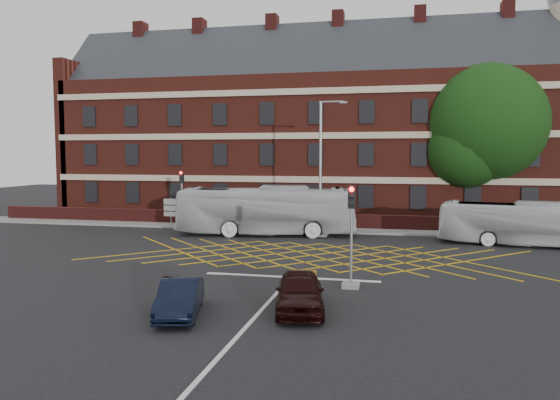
% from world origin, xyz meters
% --- Properties ---
extents(ground, '(120.00, 120.00, 0.00)m').
position_xyz_m(ground, '(0.00, 0.00, 0.00)').
color(ground, black).
rests_on(ground, ground).
extents(victorian_building, '(51.00, 12.17, 20.40)m').
position_xyz_m(victorian_building, '(0.25, 22.00, 7.84)').
color(victorian_building, '#581F16').
rests_on(victorian_building, ground).
extents(boundary_wall, '(56.00, 0.50, 1.10)m').
position_xyz_m(boundary_wall, '(0.00, 13.00, 0.55)').
color(boundary_wall, '#4D1714').
rests_on(boundary_wall, ground).
extents(far_pavement, '(60.00, 3.00, 0.12)m').
position_xyz_m(far_pavement, '(0.00, 12.00, 0.06)').
color(far_pavement, slate).
rests_on(far_pavement, ground).
extents(box_junction_hatching, '(8.22, 8.22, 0.02)m').
position_xyz_m(box_junction_hatching, '(0.00, 2.00, 0.01)').
color(box_junction_hatching, '#CC990C').
rests_on(box_junction_hatching, ground).
extents(stop_line, '(8.00, 0.30, 0.02)m').
position_xyz_m(stop_line, '(0.00, -3.50, 0.01)').
color(stop_line, silver).
rests_on(stop_line, ground).
extents(centre_line, '(0.15, 14.00, 0.02)m').
position_xyz_m(centre_line, '(0.00, -10.00, 0.01)').
color(centre_line, silver).
rests_on(centre_line, ground).
extents(bus_left, '(12.45, 4.60, 3.39)m').
position_xyz_m(bus_left, '(-4.25, 8.76, 1.69)').
color(bus_left, silver).
rests_on(bus_left, ground).
extents(bus_right, '(9.89, 3.67, 2.69)m').
position_xyz_m(bus_right, '(11.91, 7.97, 1.35)').
color(bus_right, silver).
rests_on(bus_right, ground).
extents(car_navy, '(2.23, 3.97, 1.24)m').
position_xyz_m(car_navy, '(-2.60, -9.99, 0.62)').
color(car_navy, black).
rests_on(car_navy, ground).
extents(car_maroon, '(2.40, 4.36, 1.40)m').
position_xyz_m(car_maroon, '(1.35, -8.57, 0.70)').
color(car_maroon, black).
rests_on(car_maroon, ground).
extents(deciduous_tree, '(9.18, 9.18, 12.49)m').
position_xyz_m(deciduous_tree, '(10.97, 17.46, 7.27)').
color(deciduous_tree, black).
rests_on(deciduous_tree, ground).
extents(traffic_light_near, '(0.70, 0.70, 4.27)m').
position_xyz_m(traffic_light_near, '(2.80, -4.81, 1.76)').
color(traffic_light_near, slate).
rests_on(traffic_light_near, ground).
extents(traffic_light_far, '(0.70, 0.70, 4.27)m').
position_xyz_m(traffic_light_far, '(-11.64, 11.65, 1.76)').
color(traffic_light_far, slate).
rests_on(traffic_light_far, ground).
extents(street_lamp, '(2.25, 1.00, 9.05)m').
position_xyz_m(street_lamp, '(-0.52, 9.10, 3.12)').
color(street_lamp, slate).
rests_on(street_lamp, ground).
extents(direction_signs, '(1.10, 0.16, 2.20)m').
position_xyz_m(direction_signs, '(-12.51, 11.49, 1.38)').
color(direction_signs, gray).
rests_on(direction_signs, ground).
extents(utility_cabinet, '(0.41, 0.37, 0.84)m').
position_xyz_m(utility_cabinet, '(1.27, -5.83, 0.42)').
color(utility_cabinet, orange).
rests_on(utility_cabinet, ground).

